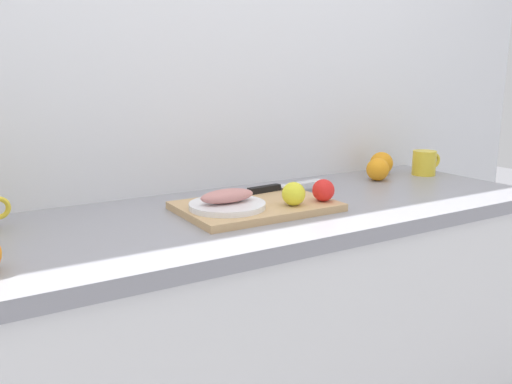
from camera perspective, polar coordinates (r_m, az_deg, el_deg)
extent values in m
cube|color=white|center=(1.64, -9.41, 12.04)|extent=(3.20, 0.05, 2.50)
cube|color=white|center=(1.58, -3.66, -19.11)|extent=(2.00, 0.58, 0.86)
cube|color=gray|center=(1.40, -3.91, -3.25)|extent=(2.00, 0.60, 0.04)
cube|color=tan|center=(1.44, 0.00, -1.56)|extent=(0.41, 0.28, 0.02)
cylinder|color=white|center=(1.38, -3.11, -1.46)|extent=(0.20, 0.20, 0.01)
ellipsoid|color=tan|center=(1.37, -3.12, -0.42)|extent=(0.15, 0.06, 0.04)
cube|color=silver|center=(1.65, 4.88, 0.95)|extent=(0.18, 0.05, 0.00)
cube|color=black|center=(1.56, 0.90, 0.31)|extent=(0.11, 0.03, 0.02)
sphere|color=yellow|center=(1.40, 4.07, -0.19)|extent=(0.06, 0.06, 0.06)
sphere|color=red|center=(1.46, 7.27, 0.19)|extent=(0.06, 0.06, 0.06)
cylinder|color=yellow|center=(2.03, 17.65, 3.01)|extent=(0.08, 0.08, 0.09)
torus|color=yellow|center=(2.07, 18.66, 3.24)|extent=(0.06, 0.01, 0.06)
sphere|color=orange|center=(1.88, 12.98, 2.39)|extent=(0.08, 0.08, 0.08)
sphere|color=orange|center=(1.99, 13.35, 3.02)|extent=(0.08, 0.08, 0.08)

